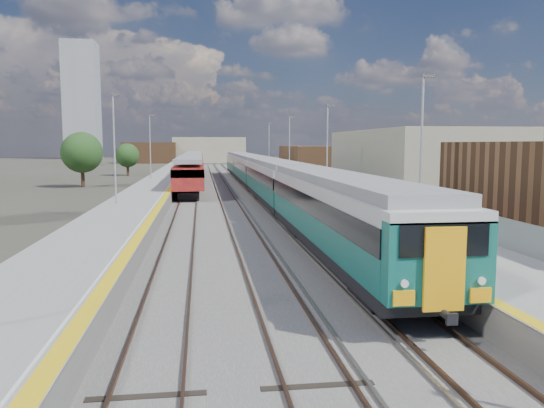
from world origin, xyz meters
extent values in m
plane|color=#47443A|center=(0.00, 50.00, 0.00)|extent=(320.00, 320.00, 0.00)
cube|color=#565451|center=(-2.25, 52.50, 0.03)|extent=(10.50, 155.00, 0.06)
cube|color=#4C3323|center=(0.78, 55.00, 0.11)|extent=(0.07, 160.00, 0.14)
cube|color=#4C3323|center=(2.22, 55.00, 0.11)|extent=(0.07, 160.00, 0.14)
cube|color=#4C3323|center=(-2.72, 55.00, 0.11)|extent=(0.07, 160.00, 0.14)
cube|color=#4C3323|center=(-1.28, 55.00, 0.11)|extent=(0.07, 160.00, 0.14)
cube|color=#4C3323|center=(-6.22, 55.00, 0.11)|extent=(0.07, 160.00, 0.14)
cube|color=#4C3323|center=(-4.78, 55.00, 0.11)|extent=(0.07, 160.00, 0.14)
cube|color=gray|center=(0.45, 55.00, 0.10)|extent=(0.08, 160.00, 0.10)
cube|color=gray|center=(-0.95, 55.00, 0.10)|extent=(0.08, 160.00, 0.10)
cube|color=slate|center=(5.25, 52.50, 0.50)|extent=(4.70, 155.00, 1.00)
cube|color=gray|center=(5.25, 52.50, 1.00)|extent=(4.70, 155.00, 0.03)
cube|color=yellow|center=(3.15, 52.50, 1.02)|extent=(0.40, 155.00, 0.01)
cube|color=gray|center=(7.45, 52.50, 1.60)|extent=(0.06, 155.00, 1.20)
cylinder|color=#9EA0A3|center=(6.60, 22.00, 4.77)|extent=(0.12, 0.12, 7.50)
cube|color=#4C4C4F|center=(6.85, 22.00, 8.42)|extent=(0.70, 0.18, 0.14)
cylinder|color=#9EA0A3|center=(6.60, 42.00, 4.77)|extent=(0.12, 0.12, 7.50)
cube|color=#4C4C4F|center=(6.85, 42.00, 8.42)|extent=(0.70, 0.18, 0.14)
cylinder|color=#9EA0A3|center=(6.60, 62.00, 4.77)|extent=(0.12, 0.12, 7.50)
cube|color=#4C4C4F|center=(6.85, 62.00, 8.42)|extent=(0.70, 0.18, 0.14)
cylinder|color=#9EA0A3|center=(6.60, 82.00, 4.77)|extent=(0.12, 0.12, 7.50)
cube|color=#4C4C4F|center=(6.85, 82.00, 8.42)|extent=(0.70, 0.18, 0.14)
cube|color=slate|center=(-9.05, 52.50, 0.50)|extent=(4.30, 155.00, 1.00)
cube|color=gray|center=(-9.05, 52.50, 1.00)|extent=(4.30, 155.00, 0.03)
cube|color=yellow|center=(-7.15, 52.50, 1.02)|extent=(0.45, 155.00, 0.01)
cube|color=silver|center=(-7.50, 52.50, 1.03)|extent=(0.08, 155.00, 0.01)
cylinder|color=#9EA0A3|center=(-10.20, 34.00, 4.77)|extent=(0.12, 0.12, 7.50)
cube|color=#4C4C4F|center=(-9.95, 34.00, 8.42)|extent=(0.70, 0.18, 0.14)
cylinder|color=#9EA0A3|center=(-10.20, 60.00, 4.77)|extent=(0.12, 0.12, 7.50)
cube|color=#4C4C4F|center=(-9.95, 60.00, 8.42)|extent=(0.70, 0.18, 0.14)
cube|color=#A79F86|center=(16.00, 45.00, 3.20)|extent=(11.00, 22.00, 6.40)
cube|color=brown|center=(13.00, 78.00, 2.40)|extent=(8.00, 18.00, 4.80)
cube|color=#A79F86|center=(-2.00, 150.00, 3.50)|extent=(20.00, 14.00, 7.00)
cube|color=brown|center=(-18.00, 145.00, 2.80)|extent=(14.00, 12.00, 5.60)
cube|color=gray|center=(-45.00, 190.00, 20.00)|extent=(11.00, 11.00, 40.00)
cube|color=black|center=(1.50, 18.89, 0.88)|extent=(2.71, 19.44, 0.46)
cube|color=#115B53|center=(1.50, 18.89, 1.67)|extent=(2.81, 19.44, 1.14)
cube|color=black|center=(1.50, 18.89, 2.57)|extent=(2.87, 19.44, 0.78)
cube|color=silver|center=(1.50, 18.89, 3.19)|extent=(2.81, 19.44, 0.48)
cube|color=gray|center=(1.50, 18.89, 3.61)|extent=(2.49, 19.44, 0.40)
cube|color=black|center=(1.50, 38.83, 0.88)|extent=(2.71, 19.44, 0.46)
cube|color=#115B53|center=(1.50, 38.83, 1.67)|extent=(2.81, 19.44, 1.14)
cube|color=black|center=(1.50, 38.83, 2.57)|extent=(2.87, 19.44, 0.78)
cube|color=silver|center=(1.50, 38.83, 3.19)|extent=(2.81, 19.44, 0.48)
cube|color=gray|center=(1.50, 38.83, 3.61)|extent=(2.49, 19.44, 0.40)
cube|color=black|center=(1.50, 58.77, 0.88)|extent=(2.71, 19.44, 0.46)
cube|color=#115B53|center=(1.50, 58.77, 1.67)|extent=(2.81, 19.44, 1.14)
cube|color=black|center=(1.50, 58.77, 2.57)|extent=(2.87, 19.44, 0.78)
cube|color=silver|center=(1.50, 58.77, 3.19)|extent=(2.81, 19.44, 0.48)
cube|color=gray|center=(1.50, 58.77, 3.61)|extent=(2.49, 19.44, 0.40)
cube|color=black|center=(1.50, 78.71, 0.88)|extent=(2.71, 19.44, 0.46)
cube|color=#115B53|center=(1.50, 78.71, 1.67)|extent=(2.81, 19.44, 1.14)
cube|color=black|center=(1.50, 78.71, 2.57)|extent=(2.87, 19.44, 0.78)
cube|color=silver|center=(1.50, 78.71, 3.19)|extent=(2.81, 19.44, 0.48)
cube|color=gray|center=(1.50, 78.71, 3.61)|extent=(2.49, 19.44, 0.40)
cube|color=#115B53|center=(1.50, 8.92, 2.14)|extent=(2.79, 0.60, 2.09)
cube|color=black|center=(1.50, 8.61, 2.74)|extent=(2.29, 0.06, 0.80)
cube|color=#F8A710|center=(1.50, 8.55, 2.04)|extent=(1.05, 0.10, 2.09)
cube|color=black|center=(-5.50, 51.76, 0.47)|extent=(1.91, 16.27, 0.66)
cube|color=maroon|center=(-5.50, 51.76, 2.06)|extent=(2.82, 19.14, 2.01)
cube|color=black|center=(-5.50, 51.76, 2.57)|extent=(2.88, 19.14, 0.71)
cube|color=gray|center=(-5.50, 51.76, 3.58)|extent=(2.52, 19.14, 0.40)
cube|color=black|center=(-5.50, 71.40, 0.47)|extent=(1.91, 16.27, 0.66)
cube|color=maroon|center=(-5.50, 71.40, 2.06)|extent=(2.82, 19.14, 2.01)
cube|color=black|center=(-5.50, 71.40, 2.57)|extent=(2.88, 19.14, 0.71)
cube|color=gray|center=(-5.50, 71.40, 3.58)|extent=(2.52, 19.14, 0.40)
cube|color=black|center=(-5.50, 91.04, 0.47)|extent=(1.91, 16.27, 0.66)
cube|color=maroon|center=(-5.50, 91.04, 2.06)|extent=(2.82, 19.14, 2.01)
cube|color=black|center=(-5.50, 91.04, 2.57)|extent=(2.88, 19.14, 0.71)
cube|color=gray|center=(-5.50, 91.04, 3.58)|extent=(2.52, 19.14, 0.40)
cylinder|color=#382619|center=(-18.27, 61.72, 1.14)|extent=(0.44, 0.44, 2.28)
sphere|color=#1C4119|center=(-18.27, 61.72, 4.11)|extent=(4.81, 4.81, 4.81)
cylinder|color=#382619|center=(-16.18, 85.08, 0.91)|extent=(0.44, 0.44, 1.82)
sphere|color=#1C4119|center=(-16.18, 85.08, 3.29)|extent=(3.84, 3.84, 3.84)
cylinder|color=#382619|center=(22.77, 57.60, 1.18)|extent=(0.44, 0.44, 2.37)
sphere|color=#1C4119|center=(22.77, 57.60, 4.28)|extent=(5.00, 5.00, 5.00)
camera|label=1|loc=(-4.35, -3.42, 5.07)|focal=35.00mm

